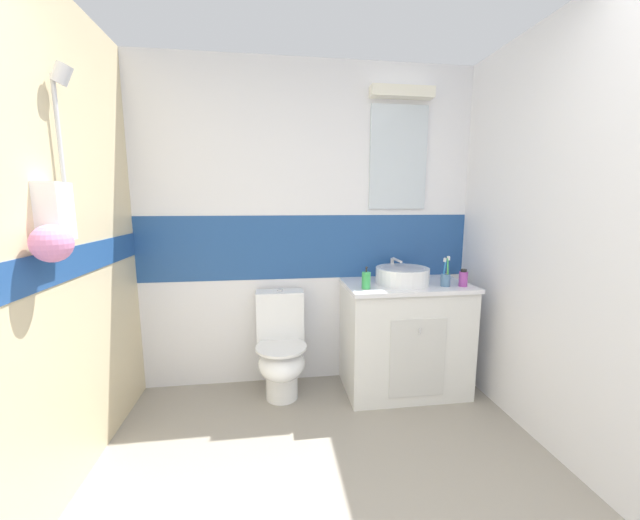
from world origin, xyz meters
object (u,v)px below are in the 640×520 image
at_px(soap_dispenser, 366,280).
at_px(lotion_bottle_short, 463,278).
at_px(sink_basin, 402,275).
at_px(toothbrush_cup, 446,278).
at_px(toilet, 281,349).

bearing_deg(soap_dispenser, lotion_bottle_short, -1.99).
xyz_separation_m(sink_basin, soap_dispenser, (-0.31, -0.13, -0.00)).
bearing_deg(toothbrush_cup, soap_dispenser, 179.58).
bearing_deg(toothbrush_cup, lotion_bottle_short, -9.33).
xyz_separation_m(toothbrush_cup, soap_dispenser, (-0.59, 0.00, 0.00)).
xyz_separation_m(toilet, lotion_bottle_short, (1.31, -0.19, 0.54)).
xyz_separation_m(toothbrush_cup, lotion_bottle_short, (0.12, -0.02, 0.00)).
height_order(toothbrush_cup, soap_dispenser, toothbrush_cup).
bearing_deg(lotion_bottle_short, soap_dispenser, 178.01).
bearing_deg(toilet, soap_dispenser, -15.62).
distance_m(sink_basin, toilet, 1.06).
relative_size(sink_basin, toilet, 0.55).
height_order(soap_dispenser, lotion_bottle_short, soap_dispenser).
distance_m(toilet, soap_dispenser, 0.83).
bearing_deg(toothbrush_cup, sink_basin, 154.54).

